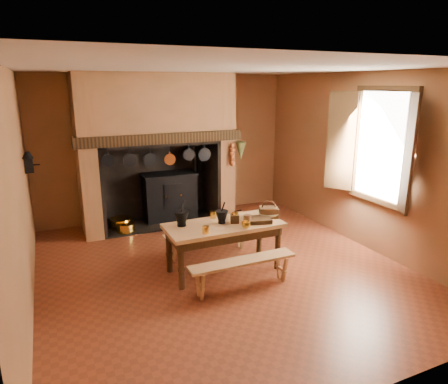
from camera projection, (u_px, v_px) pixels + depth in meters
name	position (u px, v px, depth m)	size (l,w,h in m)	color
floor	(222.00, 268.00, 5.82)	(5.50, 5.50, 0.00)	brown
ceiling	(222.00, 68.00, 5.09)	(5.50, 5.50, 0.00)	silver
back_wall	(166.00, 147.00, 7.88)	(5.00, 0.02, 2.80)	#9A5E3D
wall_left	(18.00, 195.00, 4.47)	(0.02, 5.50, 2.80)	#9A5E3D
wall_right	(363.00, 161.00, 6.44)	(0.02, 5.50, 2.80)	#9A5E3D
wall_front	(368.00, 248.00, 3.04)	(5.00, 0.02, 2.80)	#9A5E3D
chimney_breast	(156.00, 129.00, 7.27)	(2.95, 0.96, 2.80)	#9A5E3D
iron_range	(170.00, 196.00, 7.84)	(1.12, 0.55, 1.60)	black
hearth_pans	(121.00, 225.00, 7.34)	(0.51, 0.62, 0.20)	gold
hanging_pans	(162.00, 158.00, 6.93)	(1.92, 0.29, 0.27)	black
onion_string	(232.00, 154.00, 7.45)	(0.12, 0.10, 0.46)	#9A401C
herb_bunch	(241.00, 151.00, 7.50)	(0.20, 0.20, 0.35)	#4C5829
window	(376.00, 147.00, 5.95)	(0.39, 1.75, 1.76)	white
wall_coffee_mill	(28.00, 161.00, 5.84)	(0.23, 0.16, 0.31)	black
work_table	(224.00, 231.00, 5.62)	(1.64, 0.73, 0.71)	tan
bench_front	(243.00, 267.00, 5.17)	(1.46, 0.25, 0.41)	tan
bench_back	(208.00, 237.00, 6.25)	(1.40, 0.24, 0.39)	tan
mortar_large	(181.00, 218.00, 5.47)	(0.21, 0.21, 0.36)	black
mortar_small	(222.00, 216.00, 5.59)	(0.18, 0.18, 0.31)	black
coffee_grinder	(235.00, 218.00, 5.62)	(0.18, 0.15, 0.19)	#3A2612
brass_mug_a	(206.00, 230.00, 5.21)	(0.09, 0.09, 0.10)	gold
brass_mug_b	(213.00, 215.00, 5.82)	(0.09, 0.09, 0.10)	gold
mixing_bowl	(268.00, 214.00, 5.87)	(0.31, 0.31, 0.08)	beige
stoneware_crock	(247.00, 219.00, 5.56)	(0.11, 0.11, 0.13)	#51311E
glass_jar	(248.00, 218.00, 5.62)	(0.07, 0.07, 0.12)	beige
wicker_basket	(269.00, 212.00, 5.85)	(0.32, 0.28, 0.26)	#512B18
wooden_tray	(258.00, 220.00, 5.65)	(0.36, 0.26, 0.06)	#3A2612
brass_cup	(246.00, 225.00, 5.41)	(0.12, 0.12, 0.09)	gold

